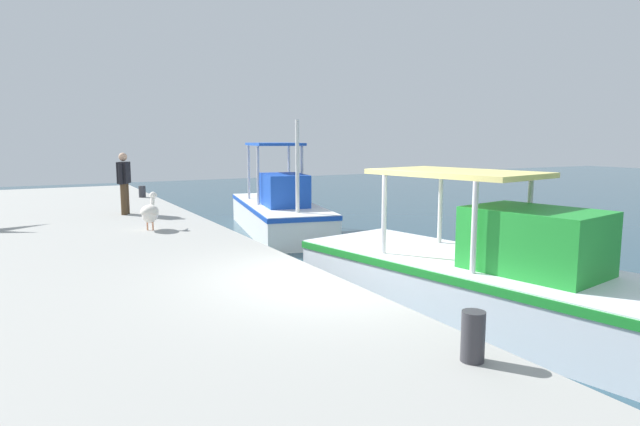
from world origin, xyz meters
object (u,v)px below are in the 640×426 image
(fishing_boat_second, at_px, (489,280))
(pelican, at_px, (150,212))
(mooring_bollard_second, at_px, (473,336))
(fishing_boat_nearest, at_px, (279,211))
(fisherman_standing, at_px, (124,180))
(mooring_bollard_nearest, at_px, (142,192))

(fishing_boat_second, relative_size, pelican, 7.20)
(mooring_bollard_second, bearing_deg, fishing_boat_nearest, 164.45)
(fishing_boat_second, distance_m, fisherman_standing, 9.99)
(fisherman_standing, relative_size, mooring_bollard_second, 3.52)
(fishing_boat_nearest, relative_size, fisherman_standing, 3.92)
(fisherman_standing, height_order, mooring_bollard_second, fisherman_standing)
(fisherman_standing, bearing_deg, fishing_boat_second, 23.12)
(pelican, height_order, fisherman_standing, fisherman_standing)
(fishing_boat_second, height_order, pelican, fishing_boat_second)
(fishing_boat_second, bearing_deg, mooring_bollard_second, -48.12)
(mooring_bollard_nearest, height_order, mooring_bollard_second, mooring_bollard_second)
(fisherman_standing, bearing_deg, fishing_boat_nearest, 84.98)
(fishing_boat_nearest, bearing_deg, pelican, -59.33)
(fishing_boat_nearest, relative_size, fishing_boat_second, 0.95)
(fishing_boat_nearest, bearing_deg, mooring_bollard_second, -15.55)
(fishing_boat_nearest, height_order, mooring_bollard_second, fishing_boat_nearest)
(fishing_boat_second, bearing_deg, fishing_boat_nearest, 177.34)
(fishing_boat_second, relative_size, mooring_bollard_second, 14.58)
(pelican, bearing_deg, mooring_bollard_nearest, 171.05)
(fisherman_standing, bearing_deg, mooring_bollard_second, 5.90)
(mooring_bollard_nearest, distance_m, mooring_bollard_second, 15.74)
(fishing_boat_nearest, bearing_deg, fisherman_standing, -95.02)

